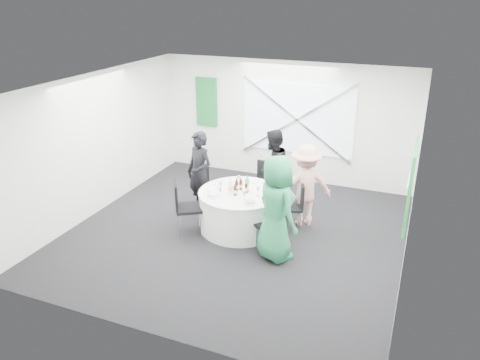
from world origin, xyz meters
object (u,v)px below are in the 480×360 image
at_px(person_woman_green, 276,208).
at_px(green_water_bottle, 247,186).
at_px(person_man_back_left, 200,173).
at_px(chair_back_left, 204,185).
at_px(person_woman_pink, 305,186).
at_px(chair_back_right, 295,202).
at_px(chair_front_right, 273,224).
at_px(chair_front_left, 183,203).
at_px(chair_back, 264,181).
at_px(banquet_table, 240,210).
at_px(clear_water_bottle, 231,187).
at_px(person_man_back, 273,168).

xyz_separation_m(person_woman_green, green_water_bottle, (-0.81, 0.76, -0.02)).
distance_m(person_man_back_left, green_water_bottle, 1.21).
distance_m(chair_back_left, person_woman_pink, 2.11).
bearing_deg(person_woman_green, chair_back_right, -53.85).
bearing_deg(chair_back_right, chair_back_left, -115.68).
relative_size(chair_front_right, chair_front_left, 0.89).
bearing_deg(chair_back_right, chair_front_right, -28.21).
distance_m(chair_back, person_man_back_left, 1.35).
distance_m(banquet_table, chair_back_right, 1.05).
bearing_deg(person_man_back_left, person_woman_pink, 27.22).
distance_m(chair_back, person_woman_green, 2.01).
relative_size(chair_front_right, green_water_bottle, 2.78).
bearing_deg(clear_water_bottle, chair_back_right, 23.13).
distance_m(person_man_back_left, person_woman_pink, 2.12).
height_order(chair_back_left, chair_front_right, chair_front_right).
height_order(chair_back_left, clear_water_bottle, clear_water_bottle).
height_order(chair_front_right, person_woman_pink, person_woman_pink).
height_order(person_woman_pink, green_water_bottle, person_woman_pink).
distance_m(person_man_back, green_water_bottle, 1.23).
distance_m(person_man_back_left, person_man_back, 1.53).
relative_size(chair_back_right, person_man_back, 0.57).
distance_m(person_man_back, clear_water_bottle, 1.41).
height_order(chair_front_left, person_woman_pink, person_woman_pink).
bearing_deg(banquet_table, chair_back_left, 152.10).
height_order(chair_back_right, chair_front_left, chair_front_left).
height_order(banquet_table, chair_front_left, chair_front_left).
height_order(chair_back_left, person_man_back_left, person_man_back_left).
bearing_deg(chair_front_left, person_woman_green, -127.09).
bearing_deg(person_man_back, green_water_bottle, 5.63).
distance_m(chair_back_left, chair_front_left, 1.10).
bearing_deg(chair_back, person_man_back_left, -143.32).
distance_m(chair_back, chair_back_left, 1.23).
height_order(banquet_table, person_woman_pink, person_woman_pink).
height_order(chair_front_right, chair_front_left, chair_front_left).
xyz_separation_m(chair_back_left, chair_front_right, (1.86, -1.11, 0.01)).
bearing_deg(chair_back_right, person_man_back, -160.90).
xyz_separation_m(chair_back, chair_front_right, (0.75, -1.64, -0.04)).
bearing_deg(person_man_back, chair_back, -20.02).
relative_size(person_woman_green, clear_water_bottle, 6.18).
xyz_separation_m(person_man_back, clear_water_bottle, (-0.36, -1.36, 0.06)).
bearing_deg(green_water_bottle, person_woman_pink, 32.33).
bearing_deg(person_woman_green, banquet_table, -0.00).
height_order(person_man_back_left, clear_water_bottle, person_man_back_left).
xyz_separation_m(chair_back_left, person_woman_pink, (2.08, 0.10, 0.29)).
bearing_deg(person_man_back_left, person_woman_green, -9.06).
xyz_separation_m(chair_back, person_woman_pink, (0.97, -0.43, 0.23)).
relative_size(chair_back_left, chair_back_right, 0.96).
height_order(chair_back, chair_back_left, chair_back).
xyz_separation_m(chair_back, person_woman_green, (0.83, -1.79, 0.34)).
xyz_separation_m(chair_front_right, green_water_bottle, (-0.72, 0.61, 0.35)).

